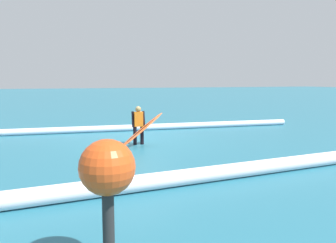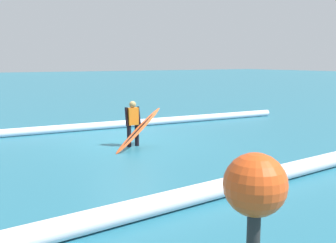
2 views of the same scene
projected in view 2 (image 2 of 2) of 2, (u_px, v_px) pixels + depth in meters
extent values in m
plane|color=#24697E|center=(128.00, 143.00, 13.63)|extent=(183.29, 183.29, 0.00)
cylinder|color=black|center=(137.00, 135.00, 13.10)|extent=(0.14, 0.14, 0.71)
cylinder|color=black|center=(129.00, 136.00, 12.96)|extent=(0.14, 0.14, 0.71)
cube|color=orange|center=(133.00, 116.00, 12.94)|extent=(0.35, 0.21, 0.56)
sphere|color=#9F814D|center=(133.00, 104.00, 12.88)|extent=(0.22, 0.22, 0.22)
cylinder|color=black|center=(139.00, 116.00, 13.04)|extent=(0.09, 0.21, 0.61)
cylinder|color=black|center=(127.00, 117.00, 12.83)|extent=(0.09, 0.17, 0.61)
ellipsoid|color=#E55926|center=(139.00, 130.00, 12.62)|extent=(2.00, 0.91, 1.26)
ellipsoid|color=black|center=(139.00, 130.00, 12.62)|extent=(1.57, 0.61, 1.02)
sphere|color=#E54C19|center=(255.00, 185.00, 4.59)|extent=(0.75, 0.75, 0.75)
cylinder|color=white|center=(133.00, 123.00, 16.93)|extent=(14.78, 1.41, 0.30)
cylinder|color=white|center=(299.00, 168.00, 9.68)|extent=(16.02, 1.55, 0.38)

